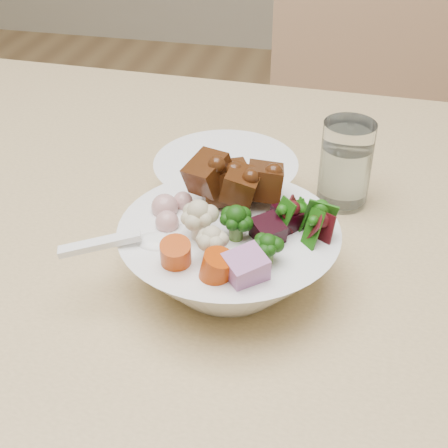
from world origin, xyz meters
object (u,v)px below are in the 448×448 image
object	(u,v)px
food_bowl	(231,250)
water_glass	(345,167)
chair_far	(354,177)
side_bowl	(226,183)
dining_table	(400,353)

from	to	relation	value
food_bowl	water_glass	size ratio (longest dim) A/B	2.08
chair_far	side_bowl	size ratio (longest dim) A/B	5.30
water_glass	side_bowl	xyz separation A→B (m)	(-0.14, -0.03, -0.02)
dining_table	food_bowl	world-z (taller)	food_bowl
dining_table	water_glass	world-z (taller)	water_glass
side_bowl	food_bowl	bearing A→B (deg)	-75.56
food_bowl	side_bowl	bearing A→B (deg)	104.44
chair_far	food_bowl	world-z (taller)	food_bowl
water_glass	side_bowl	bearing A→B (deg)	-166.22
chair_far	dining_table	bearing A→B (deg)	-90.90
dining_table	chair_far	distance (m)	0.80
food_bowl	side_bowl	world-z (taller)	food_bowl
side_bowl	chair_far	bearing A→B (deg)	76.24
dining_table	side_bowl	world-z (taller)	side_bowl
dining_table	side_bowl	size ratio (longest dim) A/B	10.53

